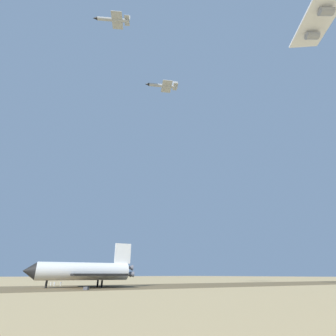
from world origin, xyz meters
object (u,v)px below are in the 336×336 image
chase_jet_left_wing (163,86)px  ground_crew_mid_fuselage (51,283)px  ground_support_crate (86,288)px  space_shuttle (83,271)px  ground_crew_near_wingtip (54,284)px  chase_jet_right_wing (113,20)px  ground_crew_near_nose (61,283)px

chase_jet_left_wing → ground_crew_mid_fuselage: bearing=-33.0°
ground_crew_mid_fuselage → ground_support_crate: size_ratio=1.25×
space_shuttle → ground_crew_near_wingtip: (4.47, -17.74, -4.41)m
space_shuttle → ground_crew_mid_fuselage: space_shuttle is taller
space_shuttle → ground_crew_near_wingtip: size_ratio=22.39×
chase_jet_left_wing → ground_crew_near_wingtip: size_ratio=8.44×
space_shuttle → ground_support_crate: bearing=86.8°
chase_jet_right_wing → ground_crew_near_wingtip: bearing=-65.0°
ground_crew_near_wingtip → ground_support_crate: (-0.21, 33.88, -0.49)m
space_shuttle → chase_jet_left_wing: (-17.81, 24.29, 78.75)m
ground_crew_mid_fuselage → ground_support_crate: bearing=-92.0°
chase_jet_left_wing → chase_jet_right_wing: chase_jet_right_wing is taller
chase_jet_left_wing → ground_crew_mid_fuselage: 97.05m
chase_jet_right_wing → ground_support_crate: chase_jet_right_wing is taller
chase_jet_right_wing → ground_support_crate: 101.81m
chase_jet_left_wing → ground_crew_near_nose: size_ratio=8.44×
space_shuttle → ground_support_crate: size_ratio=27.89×
ground_crew_mid_fuselage → ground_crew_near_wingtip: same height
ground_crew_near_nose → chase_jet_right_wing: bearing=-177.3°
chase_jet_left_wing → ground_support_crate: 86.90m
space_shuttle → chase_jet_right_wing: chase_jet_right_wing is taller
space_shuttle → ground_support_crate: 17.39m
chase_jet_right_wing → ground_crew_mid_fuselage: (-5.20, -47.45, -100.52)m
ground_crew_near_nose → ground_crew_mid_fuselage: (3.20, -2.30, 0.00)m
chase_jet_left_wing → ground_crew_mid_fuselage: chase_jet_left_wing is taller
ground_crew_mid_fuselage → ground_support_crate: 36.28m
ground_crew_mid_fuselage → ground_support_crate: (-0.97, 36.26, -0.49)m
ground_crew_near_wingtip → ground_crew_mid_fuselage: bearing=-126.2°
space_shuttle → ground_support_crate: (4.25, 16.14, -4.90)m
chase_jet_right_wing → ground_crew_near_wingtip: (-5.96, -45.06, -100.52)m
chase_jet_left_wing → ground_crew_near_wingtip: (22.27, -42.03, -83.17)m
chase_jet_left_wing → ground_crew_mid_fuselage: (23.03, -44.41, -83.17)m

